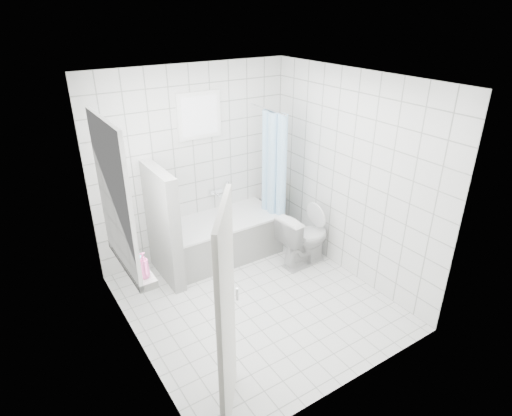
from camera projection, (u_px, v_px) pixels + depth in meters
ground at (255, 302)px, 5.15m from camera, size 3.00×3.00×0.00m
ceiling at (255, 79)px, 4.03m from camera, size 3.00×3.00×0.00m
wall_back at (194, 164)px, 5.72m from camera, size 2.80×0.02×2.60m
wall_front at (356, 270)px, 3.46m from camera, size 2.80×0.02×2.60m
wall_left at (127, 240)px, 3.90m from camera, size 0.02×3.00×2.60m
wall_right at (350, 178)px, 5.28m from camera, size 0.02×3.00×2.60m
window_left at (117, 197)px, 4.02m from camera, size 0.01×0.90×1.40m
window_back at (200, 116)px, 5.46m from camera, size 0.50×0.01×0.50m
window_sill at (132, 262)px, 4.36m from camera, size 0.18×1.02×0.08m
door at (227, 321)px, 3.35m from camera, size 0.50×0.67×2.00m
bathtub at (222, 238)px, 5.97m from camera, size 1.58×0.77×0.58m
partition_wall at (163, 226)px, 5.31m from camera, size 0.15×0.85×1.50m
tiled_ledge at (274, 214)px, 6.68m from camera, size 0.40×0.24×0.55m
toilet at (304, 238)px, 5.77m from camera, size 0.77×0.48×0.76m
curtain_rod at (268, 109)px, 5.56m from camera, size 0.02×0.80×0.02m
shower_curtain at (272, 177)px, 5.86m from camera, size 0.14×0.48×1.78m
tub_faucet at (216, 191)px, 6.03m from camera, size 0.18×0.06×0.06m
sill_bottles at (133, 252)px, 4.24m from camera, size 0.19×0.65×0.29m
ledge_bottles at (276, 192)px, 6.47m from camera, size 0.14×0.17×0.25m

